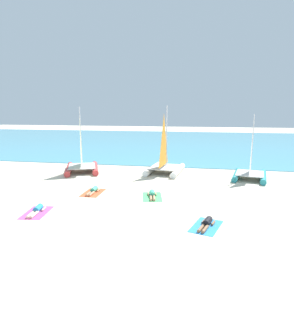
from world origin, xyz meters
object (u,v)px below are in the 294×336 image
(towel_rightmost, at_px, (206,226))
(sailboat_white, at_px, (165,163))
(sailboat_teal, at_px, (250,170))
(sunbather_leftmost, at_px, (37,210))
(towel_center_left, at_px, (93,193))
(sunbather_center_right, at_px, (152,194))
(towel_leftmost, at_px, (37,213))
(sailboat_red, at_px, (82,162))
(towel_center_right, at_px, (152,197))
(sunbather_center_left, at_px, (93,190))
(sunbather_rightmost, at_px, (207,223))

(towel_rightmost, bearing_deg, sailboat_white, 106.91)
(sailboat_teal, height_order, sunbather_leftmost, sailboat_teal)
(sailboat_white, height_order, sunbather_leftmost, sailboat_white)
(towel_center_left, distance_m, sunbather_center_right, 3.73)
(towel_leftmost, height_order, towel_center_left, same)
(towel_rightmost, bearing_deg, towel_center_left, 149.86)
(towel_center_left, bearing_deg, sailboat_teal, 28.74)
(sailboat_red, relative_size, sunbather_leftmost, 3.37)
(sailboat_red, relative_size, towel_leftmost, 2.78)
(towel_center_right, height_order, towel_rightmost, same)
(towel_rightmost, bearing_deg, sailboat_red, 136.22)
(sunbather_center_right, bearing_deg, sunbather_center_left, 165.99)
(sunbather_leftmost, height_order, sunbather_rightmost, same)
(sunbather_leftmost, relative_size, sunbather_center_left, 1.00)
(sunbather_center_left, bearing_deg, towel_leftmost, -111.63)
(sailboat_teal, distance_m, sailboat_white, 6.50)
(sunbather_center_left, relative_size, towel_center_right, 0.82)
(towel_leftmost, bearing_deg, towel_center_right, 34.74)
(towel_center_left, xyz_separation_m, towel_center_right, (3.74, -0.15, 0.00))
(sailboat_white, relative_size, towel_center_left, 2.80)
(sunbather_leftmost, distance_m, towel_center_left, 4.02)
(sunbather_leftmost, distance_m, sunbather_center_right, 6.37)
(sailboat_white, distance_m, towel_rightmost, 10.86)
(sunbather_center_right, bearing_deg, sunbather_rightmost, -62.44)
(towel_leftmost, xyz_separation_m, towel_center_left, (1.50, 3.79, 0.00))
(sailboat_teal, distance_m, towel_leftmost, 14.87)
(sunbather_leftmost, bearing_deg, sunbather_rightmost, -9.15)
(sailboat_teal, distance_m, sunbather_leftmost, 14.83)
(sailboat_white, distance_m, towel_center_right, 6.62)
(sunbather_center_right, bearing_deg, towel_center_left, 167.02)
(sailboat_red, height_order, sunbather_center_left, sailboat_red)
(sunbather_leftmost, bearing_deg, sailboat_white, 55.03)
(sailboat_teal, bearing_deg, sunbather_center_right, -127.32)
(sunbather_leftmost, bearing_deg, sunbather_center_left, 60.26)
(sunbather_rightmost, bearing_deg, sailboat_teal, 87.77)
(sunbather_leftmost, distance_m, sunbather_rightmost, 8.33)
(towel_center_left, relative_size, sunbather_center_left, 1.22)
(sunbather_center_left, bearing_deg, sunbather_leftmost, -112.09)
(sailboat_red, distance_m, sunbather_rightmost, 13.67)
(sailboat_white, bearing_deg, towel_center_right, -82.86)
(sunbather_leftmost, distance_m, sunbather_center_left, 4.08)
(sailboat_white, height_order, towel_leftmost, sailboat_white)
(sailboat_teal, relative_size, sunbather_center_left, 3.01)
(sunbather_rightmost, bearing_deg, sunbather_center_right, 146.06)
(towel_center_right, relative_size, towel_rightmost, 1.00)
(sailboat_red, height_order, sailboat_white, sailboat_white)
(towel_center_right, relative_size, sunbather_rightmost, 1.23)
(sunbather_rightmost, bearing_deg, towel_rightmost, -90.00)
(towel_rightmost, bearing_deg, towel_center_right, 128.89)
(sailboat_red, bearing_deg, towel_center_right, -61.79)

